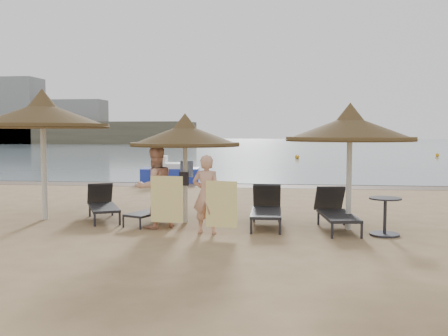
% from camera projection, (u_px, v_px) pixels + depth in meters
% --- Properties ---
extents(ground, '(160.00, 160.00, 0.00)m').
position_uv_depth(ground, '(209.00, 232.00, 10.84)').
color(ground, '#9F7F55').
rests_on(ground, ground).
extents(sea, '(200.00, 140.00, 0.03)m').
position_uv_depth(sea, '(275.00, 144.00, 90.05)').
color(sea, slate).
rests_on(sea, ground).
extents(wet_sand_strip, '(200.00, 1.60, 0.01)m').
position_uv_depth(wet_sand_strip, '(244.00, 186.00, 20.15)').
color(wet_sand_strip, brown).
rests_on(wet_sand_strip, ground).
extents(far_shore, '(150.00, 54.80, 12.00)m').
position_uv_depth(far_shore, '(137.00, 128.00, 90.70)').
color(far_shore, brown).
rests_on(far_shore, ground).
extents(palapa_left, '(3.26, 3.26, 3.23)m').
position_uv_depth(palapa_left, '(43.00, 116.00, 12.22)').
color(palapa_left, silver).
rests_on(palapa_left, ground).
extents(palapa_center, '(2.64, 2.64, 2.62)m').
position_uv_depth(palapa_center, '(185.00, 136.00, 11.84)').
color(palapa_center, silver).
rests_on(palapa_center, ground).
extents(palapa_right, '(2.84, 2.84, 2.81)m').
position_uv_depth(palapa_right, '(350.00, 129.00, 10.91)').
color(palapa_right, silver).
rests_on(palapa_right, ground).
extents(lounger_far_left, '(1.39, 1.96, 0.84)m').
position_uv_depth(lounger_far_left, '(103.00, 204.00, 12.49)').
color(lounger_far_left, '#25252D').
rests_on(lounger_far_left, ground).
extents(lounger_near_left, '(1.11, 1.70, 0.73)m').
position_uv_depth(lounger_near_left, '(155.00, 209.00, 11.97)').
color(lounger_near_left, '#25252D').
rests_on(lounger_near_left, ground).
extents(lounger_near_right, '(0.72, 2.04, 0.91)m').
position_uv_depth(lounger_near_right, '(266.00, 208.00, 11.64)').
color(lounger_near_right, '#25252D').
rests_on(lounger_near_right, ground).
extents(lounger_far_right, '(0.90, 2.07, 0.90)m').
position_uv_depth(lounger_far_right, '(335.00, 211.00, 11.21)').
color(lounger_far_right, '#25252D').
rests_on(lounger_far_right, ground).
extents(side_table, '(0.66, 0.66, 0.80)m').
position_uv_depth(side_table, '(385.00, 218.00, 10.45)').
color(side_table, '#25252D').
rests_on(side_table, ground).
extents(person_left, '(1.17, 1.12, 2.14)m').
position_uv_depth(person_left, '(155.00, 181.00, 11.22)').
color(person_left, tan).
rests_on(person_left, ground).
extents(person_right, '(0.96, 0.68, 1.96)m').
position_uv_depth(person_right, '(207.00, 188.00, 10.61)').
color(person_right, tan).
rests_on(person_right, ground).
extents(towel_left, '(0.73, 0.07, 1.02)m').
position_uv_depth(towel_left, '(167.00, 199.00, 10.86)').
color(towel_left, yellow).
rests_on(towel_left, ground).
extents(towel_right, '(0.68, 0.18, 0.97)m').
position_uv_depth(towel_right, '(221.00, 204.00, 10.34)').
color(towel_right, yellow).
rests_on(towel_right, ground).
extents(bag_patterned, '(0.31, 0.12, 0.39)m').
position_uv_depth(bag_patterned, '(187.00, 169.00, 12.08)').
color(bag_patterned, silver).
rests_on(bag_patterned, ground).
extents(bag_dark, '(0.23, 0.10, 0.32)m').
position_uv_depth(bag_dark, '(184.00, 179.00, 11.76)').
color(bag_dark, black).
rests_on(bag_dark, ground).
extents(pedal_boat, '(2.61, 1.75, 1.14)m').
position_uv_depth(pedal_boat, '(170.00, 172.00, 21.60)').
color(pedal_boat, '#1E32AB').
rests_on(pedal_boat, ground).
extents(buoy_left, '(0.39, 0.39, 0.39)m').
position_uv_depth(buoy_left, '(159.00, 161.00, 34.40)').
color(buoy_left, orange).
rests_on(buoy_left, ground).
extents(buoy_mid, '(0.36, 0.36, 0.36)m').
position_uv_depth(buoy_mid, '(297.00, 157.00, 39.92)').
color(buoy_mid, orange).
rests_on(buoy_mid, ground).
extents(buoy_extra, '(0.34, 0.34, 0.34)m').
position_uv_depth(buoy_extra, '(437.00, 155.00, 43.13)').
color(buoy_extra, orange).
rests_on(buoy_extra, ground).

